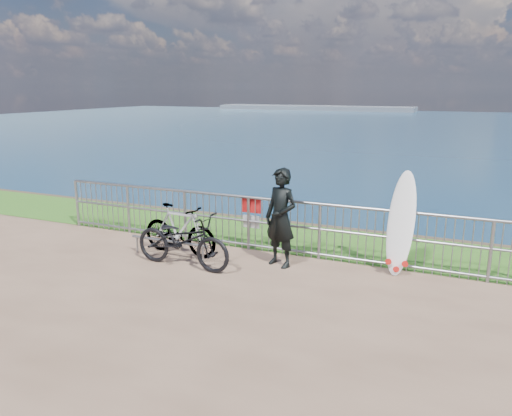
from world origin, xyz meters
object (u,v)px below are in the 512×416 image
at_px(surfer, 281,218).
at_px(surfboard, 401,227).
at_px(bicycle_near, 182,240).
at_px(bicycle_far, 180,230).

distance_m(surfer, surfboard, 2.13).
relative_size(surfboard, bicycle_near, 0.94).
distance_m(surfboard, bicycle_far, 4.21).
bearing_deg(bicycle_near, surfboard, -68.27).
distance_m(surfboard, bicycle_near, 3.94).
relative_size(surfboard, bicycle_far, 1.10).
bearing_deg(surfer, bicycle_near, -134.59).
bearing_deg(surfer, surfboard, 32.08).
height_order(surfboard, bicycle_near, surfboard).
bearing_deg(surfboard, bicycle_near, -161.25).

